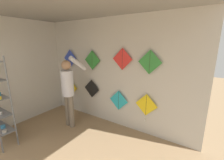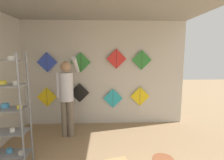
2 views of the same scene
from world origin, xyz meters
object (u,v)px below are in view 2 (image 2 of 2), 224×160
object	(u,v)px
kite_3	(140,97)
kite_5	(81,62)
kite_6	(116,59)
kite_4	(47,62)
kite_0	(47,97)
kite_2	(113,98)
kite_7	(142,60)
shopkeeper	(67,92)
kite_1	(79,93)

from	to	relation	value
kite_3	kite_5	distance (m)	1.87
kite_6	kite_3	bearing A→B (deg)	-0.06
kite_4	kite_0	bearing A→B (deg)	180.00
kite_2	kite_7	xyz separation A→B (m)	(0.77, 0.00, 1.05)
shopkeeper	kite_5	size ratio (longest dim) A/B	3.53
shopkeeper	kite_2	xyz separation A→B (m)	(1.10, 0.69, -0.34)
kite_3	kite_6	size ratio (longest dim) A/B	1.26
kite_7	kite_2	bearing A→B (deg)	180.00
shopkeeper	kite_0	size ratio (longest dim) A/B	3.53
kite_3	kite_6	bearing A→B (deg)	179.94
kite_7	kite_5	bearing A→B (deg)	180.00
kite_4	kite_6	bearing A→B (deg)	0.00
shopkeeper	kite_1	distance (m)	0.73
kite_7	kite_3	bearing A→B (deg)	-178.16
kite_1	kite_3	world-z (taller)	kite_1
kite_3	kite_0	bearing A→B (deg)	179.98
kite_3	kite_1	bearing A→B (deg)	179.97
shopkeeper	kite_0	bearing A→B (deg)	140.22
kite_4	kite_6	distance (m)	1.82
kite_6	kite_7	size ratio (longest dim) A/B	1.00
kite_6	kite_7	world-z (taller)	kite_6
kite_5	kite_6	distance (m)	0.95
kite_4	kite_5	size ratio (longest dim) A/B	1.00
kite_4	kite_6	xyz separation A→B (m)	(1.82, 0.00, 0.09)
kite_1	kite_7	world-z (taller)	kite_7
shopkeeper	kite_4	distance (m)	1.14
kite_2	kite_7	distance (m)	1.30
kite_3	kite_7	distance (m)	1.02
shopkeeper	kite_6	world-z (taller)	kite_6
shopkeeper	kite_3	size ratio (longest dim) A/B	2.81
kite_4	kite_6	size ratio (longest dim) A/B	1.00
kite_2	kite_4	xyz separation A→B (m)	(-1.73, 0.00, 0.99)
kite_2	kite_0	bearing A→B (deg)	180.00
kite_1	kite_7	distance (m)	1.89
kite_0	kite_2	distance (m)	1.78
kite_3	kite_4	xyz separation A→B (m)	(-2.47, 0.00, 0.97)
kite_3	kite_5	size ratio (longest dim) A/B	1.26
shopkeeper	kite_2	distance (m)	1.33
shopkeeper	kite_4	bearing A→B (deg)	137.98
kite_0	kite_2	xyz separation A→B (m)	(1.78, 0.00, -0.06)
kite_2	kite_6	xyz separation A→B (m)	(0.09, 0.00, 1.08)
kite_1	kite_4	distance (m)	1.17
kite_0	kite_2	world-z (taller)	kite_0
kite_0	kite_1	xyz separation A→B (m)	(0.87, 0.00, 0.11)
kite_6	kite_7	bearing A→B (deg)	0.00
kite_1	kite_6	size ratio (longest dim) A/B	1.00
kite_5	kite_7	distance (m)	1.62
kite_1	kite_4	bearing A→B (deg)	180.00
kite_0	kite_2	bearing A→B (deg)	0.00
kite_5	kite_4	bearing A→B (deg)	180.00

